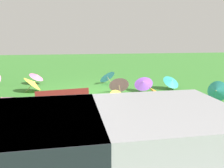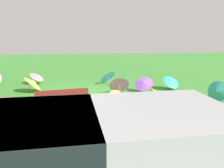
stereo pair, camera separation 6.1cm
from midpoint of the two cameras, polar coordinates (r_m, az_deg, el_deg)
The scene contains 13 objects.
ground at distance 10.07m, azimuth -4.10°, elevation -2.55°, with size 40.00×40.00×0.00m, color #387A2D.
van_dark at distance 3.43m, azimuth -12.56°, elevation -16.87°, with size 4.67×2.28×1.53m.
park_bench at distance 7.46m, azimuth -11.72°, elevation -4.38°, with size 1.66×0.75×0.90m.
parasol_yellow_0 at distance 10.98m, azimuth -18.30°, elevation 0.29°, with size 0.93×1.02×0.76m.
parasol_pink_0 at distance 8.05m, azimuth -24.89°, elevation -3.43°, with size 1.18×1.18×0.81m.
parasol_yellow_1 at distance 8.02m, azimuth 1.84°, elevation -3.78°, with size 0.91×0.86×0.70m.
parasol_pink_2 at distance 12.58m, azimuth -17.52°, elevation 1.90°, with size 0.90×0.91×0.68m.
parasol_teal_0 at distance 11.20m, azimuth 14.44°, elevation 0.62°, with size 0.97×0.93×0.68m.
parasol_blue_2 at distance 12.03m, azimuth -1.08°, elevation 1.95°, with size 1.10×1.07×0.78m.
parasol_teal_1 at distance 9.83m, azimuth 24.27°, elevation -1.58°, with size 0.86×0.84×0.80m.
parasol_orange_2 at distance 8.66m, azimuth 11.45°, elevation -2.48°, with size 0.78×0.85×0.76m.
parasol_pink_3 at distance 10.20m, azimuth 1.86°, elevation -0.01°, with size 0.87×0.84×0.81m.
parasol_purple_1 at distance 10.42m, azimuth 7.81°, elevation 0.26°, with size 1.06×1.03×0.73m.
Camera 2 is at (0.54, 9.73, 2.56)m, focal length 37.73 mm.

